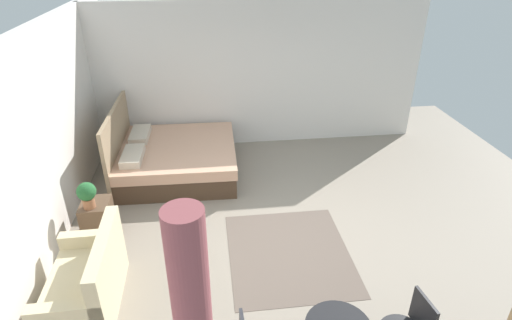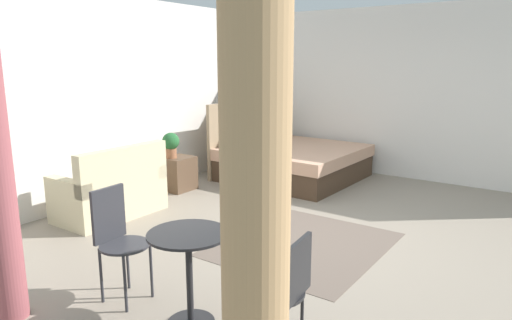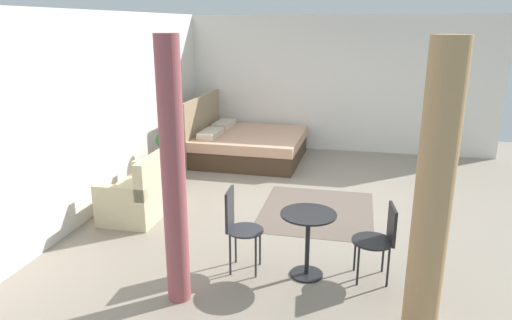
{
  "view_description": "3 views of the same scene",
  "coord_description": "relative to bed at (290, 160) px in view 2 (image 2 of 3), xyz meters",
  "views": [
    {
      "loc": [
        -4.64,
        1.05,
        3.74
      ],
      "look_at": [
        0.61,
        0.39,
        0.91
      ],
      "focal_mm": 29.01,
      "sensor_mm": 36.0,
      "label": 1
    },
    {
      "loc": [
        -4.49,
        -2.17,
        1.93
      ],
      "look_at": [
        -0.13,
        0.89,
        0.78
      ],
      "focal_mm": 32.2,
      "sensor_mm": 36.0,
      "label": 2
    },
    {
      "loc": [
        -6.78,
        -0.43,
        2.64
      ],
      "look_at": [
        -0.35,
        0.99,
        0.71
      ],
      "focal_mm": 32.79,
      "sensor_mm": 36.0,
      "label": 3
    }
  ],
  "objects": [
    {
      "name": "ground_plane",
      "position": [
        -2.01,
        -1.7,
        -0.31
      ],
      "size": [
        9.37,
        9.43,
        0.02
      ],
      "primitive_type": "cube",
      "color": "gray"
    },
    {
      "name": "area_rug",
      "position": [
        -2.41,
        -1.63,
        -0.3
      ],
      "size": [
        1.85,
        1.61,
        0.01
      ],
      "primitive_type": "cube",
      "color": "#66564C",
      "rests_on": "ground"
    },
    {
      "name": "cafe_chair_near_window",
      "position": [
        -4.15,
        -2.44,
        0.2
      ],
      "size": [
        0.48,
        0.48,
        0.83
      ],
      "color": "black",
      "rests_on": "ground"
    },
    {
      "name": "nightstand",
      "position": [
        -1.63,
        0.99,
        -0.05
      ],
      "size": [
        0.45,
        0.39,
        0.51
      ],
      "color": "brown",
      "rests_on": "ground"
    },
    {
      "name": "cafe_chair_near_couch",
      "position": [
        -4.27,
        -0.92,
        0.26
      ],
      "size": [
        0.42,
        0.42,
        0.94
      ],
      "color": "#2D2D33",
      "rests_on": "ground"
    },
    {
      "name": "curtain_left",
      "position": [
        -4.95,
        -2.78,
        0.98
      ],
      "size": [
        0.31,
        0.31,
        2.56
      ],
      "color": "tan",
      "rests_on": "ground"
    },
    {
      "name": "bed",
      "position": [
        0.0,
        0.0,
        0.0
      ],
      "size": [
        2.05,
        2.08,
        1.25
      ],
      "color": "#473323",
      "rests_on": "ground"
    },
    {
      "name": "potted_plant",
      "position": [
        -1.73,
        1.03,
        0.43
      ],
      "size": [
        0.25,
        0.25,
        0.38
      ],
      "color": "#935B3D",
      "rests_on": "nightstand"
    },
    {
      "name": "balcony_table",
      "position": [
        -4.24,
        -1.68,
        0.2
      ],
      "size": [
        0.6,
        0.6,
        0.73
      ],
      "color": "black",
      "rests_on": "ground"
    },
    {
      "name": "couch",
      "position": [
        -2.99,
        0.81,
        0.01
      ],
      "size": [
        1.29,
        0.75,
        0.92
      ],
      "color": "beige",
      "rests_on": "ground"
    },
    {
      "name": "wall_right",
      "position": [
        1.17,
        -1.7,
        1.11
      ],
      "size": [
        0.12,
        6.43,
        2.81
      ],
      "primitive_type": "cube",
      "color": "silver",
      "rests_on": "ground"
    },
    {
      "name": "wall_back",
      "position": [
        -2.01,
        1.52,
        1.11
      ],
      "size": [
        9.37,
        0.12,
        2.81
      ],
      "primitive_type": "cube",
      "color": "silver",
      "rests_on": "ground"
    }
  ]
}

